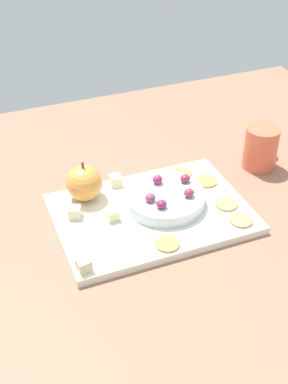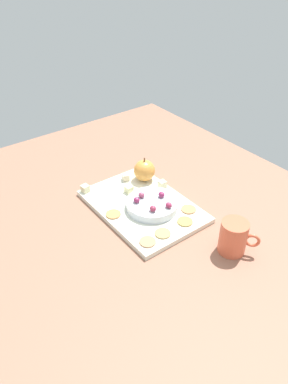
# 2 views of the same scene
# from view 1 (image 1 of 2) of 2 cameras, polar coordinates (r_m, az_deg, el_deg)

# --- Properties ---
(table) EXTENTS (1.26, 1.08, 0.04)m
(table) POSITION_cam_1_polar(r_m,az_deg,el_deg) (0.96, 1.61, -4.18)
(table) COLOR #93634D
(table) RESTS_ON ground
(platter) EXTENTS (0.35, 0.25, 0.01)m
(platter) POSITION_cam_1_polar(r_m,az_deg,el_deg) (0.95, 0.83, -2.45)
(platter) COLOR silver
(platter) RESTS_ON table
(serving_dish) EXTENTS (0.15, 0.15, 0.02)m
(serving_dish) POSITION_cam_1_polar(r_m,az_deg,el_deg) (0.96, 2.28, -0.71)
(serving_dish) COLOR silver
(serving_dish) RESTS_ON platter
(apple_whole) EXTENTS (0.07, 0.07, 0.07)m
(apple_whole) POSITION_cam_1_polar(r_m,az_deg,el_deg) (0.96, -6.70, 1.00)
(apple_whole) COLOR #E69640
(apple_whole) RESTS_ON platter
(apple_stem) EXTENTS (0.01, 0.01, 0.01)m
(apple_stem) POSITION_cam_1_polar(r_m,az_deg,el_deg) (0.94, -6.87, 3.02)
(apple_stem) COLOR brown
(apple_stem) RESTS_ON apple_whole
(cheese_cube_0) EXTENTS (0.02, 0.02, 0.02)m
(cheese_cube_0) POSITION_cam_1_polar(r_m,az_deg,el_deg) (0.83, -6.75, -8.12)
(cheese_cube_0) COLOR beige
(cheese_cube_0) RESTS_ON platter
(cheese_cube_1) EXTENTS (0.03, 0.03, 0.02)m
(cheese_cube_1) POSITION_cam_1_polar(r_m,az_deg,el_deg) (0.93, -7.76, -2.27)
(cheese_cube_1) COLOR beige
(cheese_cube_1) RESTS_ON platter
(cheese_cube_2) EXTENTS (0.02, 0.02, 0.02)m
(cheese_cube_2) POSITION_cam_1_polar(r_m,az_deg,el_deg) (0.92, -3.56, -2.52)
(cheese_cube_2) COLOR beige
(cheese_cube_2) RESTS_ON platter
(cheese_cube_3) EXTENTS (0.02, 0.02, 0.02)m
(cheese_cube_3) POSITION_cam_1_polar(r_m,az_deg,el_deg) (1.01, -3.20, 1.31)
(cheese_cube_3) COLOR beige
(cheese_cube_3) RESTS_ON platter
(cracker_0) EXTENTS (0.04, 0.04, 0.00)m
(cracker_0) POSITION_cam_1_polar(r_m,az_deg,el_deg) (0.87, 2.62, -5.81)
(cracker_0) COLOR #BC834C
(cracker_0) RESTS_ON platter
(cracker_1) EXTENTS (0.04, 0.04, 0.00)m
(cracker_1) POSITION_cam_1_polar(r_m,az_deg,el_deg) (1.03, 6.96, 1.19)
(cracker_1) COLOR tan
(cracker_1) RESTS_ON platter
(cracker_2) EXTENTS (0.04, 0.04, 0.00)m
(cracker_2) POSITION_cam_1_polar(r_m,az_deg,el_deg) (0.97, 9.17, -1.34)
(cracker_2) COLOR tan
(cracker_2) RESTS_ON platter
(cracker_3) EXTENTS (0.04, 0.04, 0.00)m
(cracker_3) POSITION_cam_1_polar(r_m,az_deg,el_deg) (1.05, 4.14, 2.11)
(cracker_3) COLOR tan
(cracker_3) RESTS_ON platter
(cracker_4) EXTENTS (0.04, 0.04, 0.00)m
(cracker_4) POSITION_cam_1_polar(r_m,az_deg,el_deg) (0.94, 10.79, -3.11)
(cracker_4) COLOR tan
(cracker_4) RESTS_ON platter
(grape_0) EXTENTS (0.02, 0.02, 0.02)m
(grape_0) POSITION_cam_1_polar(r_m,az_deg,el_deg) (0.97, 1.52, 1.40)
(grape_0) COLOR #8F2A55
(grape_0) RESTS_ON serving_dish
(grape_1) EXTENTS (0.02, 0.02, 0.02)m
(grape_1) POSITION_cam_1_polar(r_m,az_deg,el_deg) (0.94, 5.03, -0.08)
(grape_1) COLOR #96314C
(grape_1) RESTS_ON serving_dish
(grape_2) EXTENTS (0.02, 0.02, 0.02)m
(grape_2) POSITION_cam_1_polar(r_m,az_deg,el_deg) (0.92, 0.71, -0.65)
(grape_2) COLOR #8F3D58
(grape_2) RESTS_ON serving_dish
(grape_3) EXTENTS (0.02, 0.02, 0.02)m
(grape_3) POSITION_cam_1_polar(r_m,az_deg,el_deg) (0.91, 1.69, -1.45)
(grape_3) COLOR #862850
(grape_3) RESTS_ON serving_dish
(grape_4) EXTENTS (0.02, 0.02, 0.02)m
(grape_4) POSITION_cam_1_polar(r_m,az_deg,el_deg) (0.98, 4.62, 1.52)
(grape_4) COLOR #932A4A
(grape_4) RESTS_ON serving_dish
(cup) EXTENTS (0.09, 0.08, 0.09)m
(cup) POSITION_cam_1_polar(r_m,az_deg,el_deg) (1.10, 12.94, 4.88)
(cup) COLOR #E06242
(cup) RESTS_ON table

